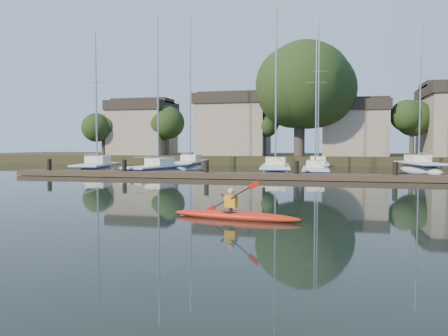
% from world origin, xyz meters
% --- Properties ---
extents(ground, '(160.00, 160.00, 0.00)m').
position_xyz_m(ground, '(0.00, 0.00, 0.00)').
color(ground, black).
rests_on(ground, ground).
extents(kayak, '(4.10, 1.19, 1.30)m').
position_xyz_m(kayak, '(2.15, -1.63, 0.16)').
color(kayak, red).
rests_on(kayak, ground).
extents(dock, '(34.00, 2.00, 1.80)m').
position_xyz_m(dock, '(0.00, 14.00, 0.20)').
color(dock, '#49342A').
rests_on(dock, ground).
extents(sailboat_0, '(3.87, 8.51, 13.04)m').
position_xyz_m(sailboat_0, '(-13.83, 18.71, -0.21)').
color(sailboat_0, white).
rests_on(sailboat_0, ground).
extents(sailboat_1, '(3.59, 8.65, 13.76)m').
position_xyz_m(sailboat_1, '(-8.12, 17.90, -0.19)').
color(sailboat_1, white).
rests_on(sailboat_1, ground).
extents(sailboat_2, '(3.16, 9.69, 15.76)m').
position_xyz_m(sailboat_2, '(1.08, 19.20, -0.20)').
color(sailboat_2, white).
rests_on(sailboat_2, ground).
extents(sailboat_3, '(2.10, 7.33, 11.75)m').
position_xyz_m(sailboat_3, '(4.12, 18.08, -0.17)').
color(sailboat_3, white).
rests_on(sailboat_3, ground).
extents(sailboat_5, '(2.95, 9.79, 15.98)m').
position_xyz_m(sailboat_5, '(-8.15, 26.66, -0.20)').
color(sailboat_5, white).
rests_on(sailboat_5, ground).
extents(sailboat_6, '(2.14, 9.79, 15.53)m').
position_xyz_m(sailboat_6, '(4.16, 27.21, -0.18)').
color(sailboat_6, white).
rests_on(sailboat_6, ground).
extents(sailboat_7, '(3.78, 9.21, 14.43)m').
position_xyz_m(sailboat_7, '(13.08, 27.58, -0.21)').
color(sailboat_7, white).
rests_on(sailboat_7, ground).
extents(shore, '(90.00, 25.25, 12.75)m').
position_xyz_m(shore, '(1.61, 40.29, 3.23)').
color(shore, '#2D351A').
rests_on(shore, ground).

